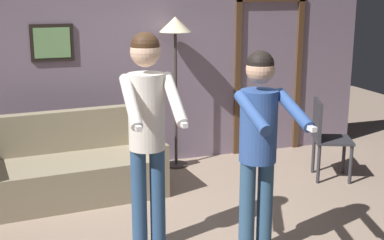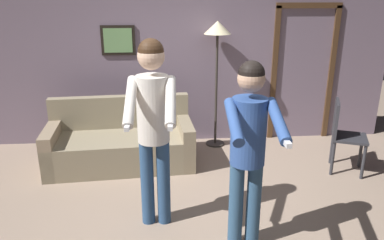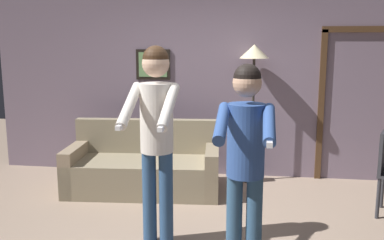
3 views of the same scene
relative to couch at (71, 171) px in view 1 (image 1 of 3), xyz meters
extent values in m
plane|color=gray|center=(0.84, -1.37, -0.28)|extent=(12.00, 12.00, 0.00)
cube|color=slate|center=(0.84, 0.85, 1.02)|extent=(6.40, 0.06, 2.60)
cube|color=black|center=(-0.05, 0.81, 1.29)|extent=(0.49, 0.02, 0.42)
cube|color=#6B985D|center=(-0.05, 0.79, 1.29)|extent=(0.41, 0.01, 0.34)
cube|color=#4C331E|center=(2.28, 0.80, 0.74)|extent=(0.08, 0.04, 2.04)
cube|color=#4C331E|center=(3.18, 0.80, 0.74)|extent=(0.08, 0.04, 2.04)
cube|color=gray|center=(0.00, -0.04, -0.07)|extent=(1.96, 0.99, 0.42)
cube|color=gray|center=(-0.02, 0.31, 0.37)|extent=(1.91, 0.28, 0.45)
cube|color=gray|center=(0.87, 0.02, 0.01)|extent=(0.22, 0.86, 0.58)
cylinder|color=#332D28|center=(1.36, 0.58, -0.27)|extent=(0.28, 0.28, 0.02)
cylinder|color=#332D28|center=(1.36, 0.58, 0.57)|extent=(0.04, 0.04, 1.64)
cone|color=#F9EAB7|center=(1.36, 0.58, 1.48)|extent=(0.39, 0.39, 0.18)
cylinder|color=navy|center=(0.41, -1.40, 0.17)|extent=(0.13, 0.13, 0.89)
cylinder|color=navy|center=(0.57, -1.41, 0.17)|extent=(0.13, 0.13, 0.89)
cylinder|color=silver|center=(0.49, -1.41, 0.92)|extent=(0.30, 0.30, 0.63)
sphere|color=#D8AD8E|center=(0.49, -1.41, 1.41)|extent=(0.24, 0.24, 0.24)
sphere|color=#382314|center=(0.49, -1.41, 1.45)|extent=(0.23, 0.23, 0.23)
cylinder|color=silver|center=(0.31, -1.64, 1.07)|extent=(0.11, 0.53, 0.36)
cube|color=white|center=(0.30, -1.88, 0.93)|extent=(0.05, 0.15, 0.04)
cylinder|color=silver|center=(0.65, -1.65, 1.07)|extent=(0.11, 0.53, 0.36)
cube|color=white|center=(0.64, -1.89, 0.93)|extent=(0.05, 0.15, 0.04)
cylinder|color=#2E4F70|center=(1.22, -1.82, 0.13)|extent=(0.13, 0.13, 0.82)
cylinder|color=#2E4F70|center=(1.38, -1.82, 0.13)|extent=(0.13, 0.13, 0.82)
cylinder|color=#2D4C8C|center=(1.30, -1.82, 0.83)|extent=(0.30, 0.30, 0.58)
sphere|color=tan|center=(1.30, -1.82, 1.28)|extent=(0.23, 0.23, 0.23)
sphere|color=black|center=(1.30, -1.82, 1.32)|extent=(0.21, 0.21, 0.21)
cylinder|color=#2D4C8C|center=(1.13, -2.06, 1.01)|extent=(0.10, 0.52, 0.25)
cylinder|color=#2D4C8C|center=(1.47, -2.06, 1.01)|extent=(0.10, 0.52, 0.25)
cube|color=white|center=(1.46, -2.31, 0.93)|extent=(0.04, 0.15, 0.04)
cylinder|color=#2D2D33|center=(3.04, -0.67, -0.05)|extent=(0.04, 0.04, 0.45)
cylinder|color=#2D2D33|center=(3.18, -0.34, -0.05)|extent=(0.04, 0.04, 0.45)
cylinder|color=#2D2D33|center=(2.71, -0.53, -0.05)|extent=(0.04, 0.04, 0.45)
cylinder|color=#2D2D33|center=(2.84, -0.20, -0.05)|extent=(0.04, 0.04, 0.45)
cube|color=#2D2D33|center=(2.94, -0.44, 0.19)|extent=(0.55, 0.55, 0.03)
cube|color=#2D2D33|center=(2.77, -0.36, 0.43)|extent=(0.19, 0.40, 0.45)
camera|label=1|loc=(-0.53, -5.52, 1.90)|focal=50.00mm
camera|label=2|loc=(0.61, -4.71, 1.94)|focal=35.00mm
camera|label=3|loc=(1.33, -5.12, 1.58)|focal=40.00mm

